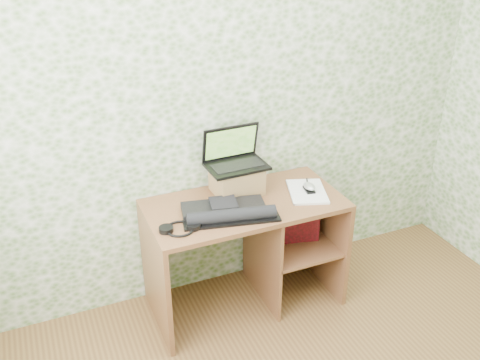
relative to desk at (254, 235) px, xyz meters
name	(u,v)px	position (x,y,z in m)	size (l,w,h in m)	color
wall_back	(225,101)	(-0.08, 0.28, 0.82)	(3.50, 3.50, 0.00)	silver
desk	(254,235)	(0.00, 0.00, 0.00)	(1.20, 0.60, 0.75)	brown
riser	(237,180)	(-0.07, 0.12, 0.35)	(0.29, 0.24, 0.17)	olive
laptop	(234,157)	(-0.07, 0.15, 0.50)	(0.37, 0.27, 0.24)	black
keyboard	(227,211)	(-0.23, -0.13, 0.30)	(0.57, 0.38, 0.08)	black
headphones	(180,228)	(-0.53, -0.17, 0.28)	(0.23, 0.19, 0.03)	black
notepad	(307,192)	(0.33, -0.06, 0.28)	(0.22, 0.32, 0.01)	white
mouse	(309,188)	(0.34, -0.07, 0.30)	(0.06, 0.10, 0.04)	silver
pen	(308,184)	(0.38, 0.01, 0.29)	(0.01, 0.01, 0.15)	black
red_box	(297,217)	(0.29, -0.03, 0.08)	(0.28, 0.09, 0.34)	maroon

